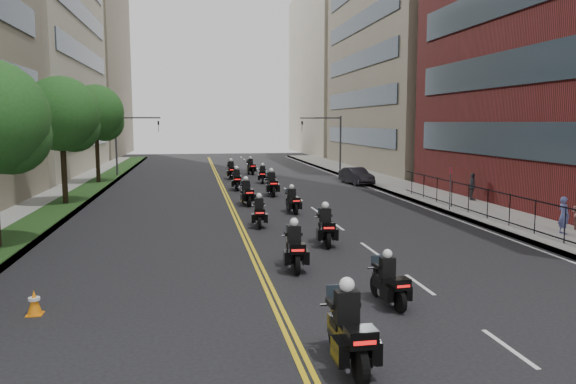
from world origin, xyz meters
The scene contains 27 objects.
ground centered at (0.00, 0.00, 0.00)m, with size 160.00×160.00×0.00m, color black.
sidewalk_right centered at (12.00, 25.00, 0.07)m, with size 4.00×90.00×0.15m, color gray.
sidewalk_left centered at (-12.00, 25.00, 0.07)m, with size 4.00×90.00×0.15m, color gray.
grass_strip centered at (-11.20, 25.00, 0.17)m, with size 2.00×90.00×0.04m, color #213D16.
building_right_tan centered at (21.48, 48.00, 15.00)m, with size 15.11×28.00×30.00m.
building_right_far centered at (21.50, 78.00, 13.00)m, with size 15.00×28.00×26.00m, color #ACA38A.
building_left_far centered at (-22.00, 78.00, 13.00)m, with size 16.00×28.00×26.00m, color #7F725D.
iron_fence centered at (11.00, 12.00, 0.90)m, with size 0.05×28.00×1.50m.
street_trees centered at (-11.05, 18.61, 5.13)m, with size 4.40×38.40×7.98m.
traffic_signal_right centered at (9.54, 42.00, 3.70)m, with size 4.09×0.20×5.60m.
traffic_signal_left centered at (-9.54, 42.00, 3.70)m, with size 4.09×0.20×5.60m.
motorcycle_0 centered at (-0.58, -0.33, 0.73)m, with size 0.58×2.51×1.85m.
motorcycle_1 centered at (1.59, 3.31, 0.61)m, with size 0.59×2.08×1.53m.
motorcycle_2 centered at (-0.28, 7.46, 0.69)m, with size 0.60×2.37×1.75m.
motorcycle_3 centered at (1.65, 11.03, 0.70)m, with size 0.66×2.39×1.76m.
motorcycle_4 centered at (-0.55, 15.49, 0.64)m, with size 0.58×2.18×1.61m.
motorcycle_5 centered at (1.73, 19.26, 0.62)m, with size 0.57×2.14×1.58m.
motorcycle_6 centered at (-0.50, 22.56, 0.69)m, with size 0.68×2.38×1.76m.
motorcycle_7 centered at (1.62, 26.73, 0.74)m, with size 0.58×2.55×1.88m.
motorcycle_8 centered at (-0.48, 30.35, 0.71)m, with size 0.56×2.42×1.79m.
motorcycle_9 centered at (1.99, 34.77, 0.66)m, with size 0.68×2.25×1.66m.
motorcycle_10 centered at (-0.35, 38.41, 0.73)m, with size 0.60×2.49×1.84m.
motorcycle_11 centered at (1.82, 42.68, 0.69)m, with size 0.70×2.35×1.74m.
parked_sedan centered at (9.40, 32.78, 0.67)m, with size 1.42×4.07×1.34m, color black.
pedestrian_a centered at (12.21, 10.78, 0.97)m, with size 0.60×0.39×1.64m, color #4E548F.
pedestrian_c centered at (13.50, 21.37, 1.00)m, with size 1.00×0.42×1.70m, color #403E46.
traffic_cone centered at (-7.77, 4.07, 0.33)m, with size 0.40×0.40×0.67m.
Camera 1 is at (-3.62, -10.93, 4.98)m, focal length 35.00 mm.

